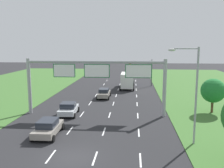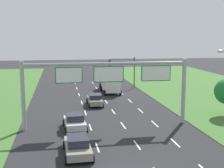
# 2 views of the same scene
# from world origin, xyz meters

# --- Properties ---
(lane_dashes_inner_left) EXTENTS (0.14, 62.40, 0.01)m
(lane_dashes_inner_left) POSITION_xyz_m (-1.75, 12.00, 0.00)
(lane_dashes_inner_left) COLOR white
(lane_dashes_inner_left) RESTS_ON ground_plane
(lane_dashes_inner_right) EXTENTS (0.14, 62.40, 0.01)m
(lane_dashes_inner_right) POSITION_xyz_m (1.75, 12.00, 0.00)
(lane_dashes_inner_right) COLOR white
(lane_dashes_inner_right) RESTS_ON ground_plane
(lane_dashes_slip) EXTENTS (0.14, 62.40, 0.01)m
(lane_dashes_slip) POSITION_xyz_m (5.25, 12.00, 0.00)
(lane_dashes_slip) COLOR white
(lane_dashes_slip) RESTS_ON ground_plane
(car_near_red) EXTENTS (2.43, 4.24, 1.55)m
(car_near_red) POSITION_xyz_m (-3.38, 11.66, 0.78)
(car_near_red) COLOR silver
(car_near_red) RESTS_ON ground_plane
(car_mid_lane) EXTENTS (2.30, 4.50, 1.56)m
(car_mid_lane) POSITION_xyz_m (-3.51, 4.50, 0.79)
(car_mid_lane) COLOR gray
(car_mid_lane) RESTS_ON ground_plane
(car_far_ahead) EXTENTS (2.01, 4.28, 1.53)m
(car_far_ahead) POSITION_xyz_m (-0.12, 21.96, 0.78)
(car_far_ahead) COLOR gray
(car_far_ahead) RESTS_ON ground_plane
(box_truck) EXTENTS (2.71, 7.81, 3.15)m
(box_truck) POSITION_xyz_m (3.47, 31.46, 1.71)
(box_truck) COLOR navy
(box_truck) RESTS_ON ground_plane
(sign_gantry) EXTENTS (17.24, 0.44, 7.00)m
(sign_gantry) POSITION_xyz_m (0.23, 11.99, 4.95)
(sign_gantry) COLOR #9EA0A5
(sign_gantry) RESTS_ON ground_plane
(traffic_light_mast) EXTENTS (4.76, 0.49, 5.60)m
(traffic_light_mast) POSITION_xyz_m (6.53, 34.56, 3.87)
(traffic_light_mast) COLOR #47494F
(traffic_light_mast) RESTS_ON ground_plane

